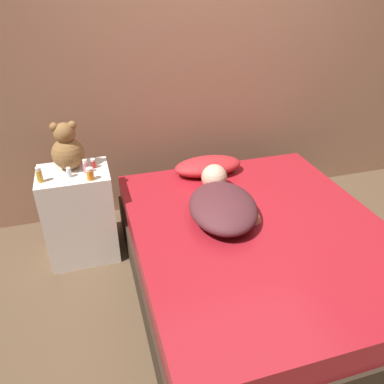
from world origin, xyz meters
name	(u,v)px	position (x,y,z in m)	size (l,w,h in m)	color
ground_plane	(255,283)	(0.00, 0.00, 0.00)	(12.00, 12.00, 0.00)	brown
wall_back	(203,50)	(0.00, 1.20, 1.30)	(8.00, 0.06, 2.60)	#996B51
bed	(258,257)	(0.00, 0.00, 0.23)	(1.56, 1.84, 0.47)	#2D2319
nightstand	(80,215)	(-1.08, 0.66, 0.34)	(0.47, 0.37, 0.68)	silver
pillow	(208,166)	(-0.09, 0.76, 0.53)	(0.52, 0.27, 0.13)	red
person_lying	(222,203)	(-0.18, 0.21, 0.55)	(0.53, 0.79, 0.18)	#4C2328
teddy_bear	(67,149)	(-1.08, 0.72, 0.82)	(0.21, 0.21, 0.32)	brown
bottle_red	(93,163)	(-0.93, 0.68, 0.71)	(0.03, 0.03, 0.07)	#B72D2D
bottle_pink	(86,166)	(-0.98, 0.62, 0.73)	(0.03, 0.03, 0.09)	pink
bottle_orange	(90,174)	(-0.96, 0.51, 0.72)	(0.05, 0.05, 0.08)	orange
bottle_clear	(69,172)	(-1.09, 0.59, 0.71)	(0.03, 0.03, 0.07)	silver
bottle_amber	(39,175)	(-1.27, 0.57, 0.73)	(0.04, 0.04, 0.10)	gold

